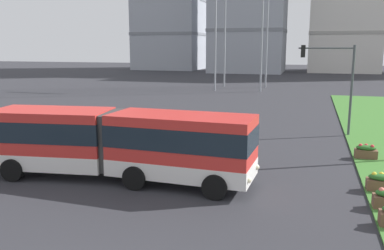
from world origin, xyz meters
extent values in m
cube|color=red|center=(0.22, 9.71, 1.73)|extent=(6.10, 2.76, 2.55)
cube|color=silver|center=(0.22, 9.71, 0.80)|extent=(6.13, 2.78, 0.70)
cube|color=#19232D|center=(0.22, 9.71, 2.15)|extent=(6.15, 2.80, 0.90)
cube|color=red|center=(-5.85, 9.45, 1.73)|extent=(5.48, 3.14, 2.55)
cube|color=silver|center=(-5.85, 9.45, 0.80)|extent=(5.50, 3.16, 0.70)
cube|color=#19232D|center=(-5.85, 9.45, 2.15)|extent=(5.52, 3.18, 0.90)
cylinder|color=#383838|center=(-2.78, 9.84, 1.72)|extent=(2.40, 2.40, 2.45)
cylinder|color=black|center=(2.07, 10.88, 0.50)|extent=(1.01, 0.32, 1.00)
cylinder|color=black|center=(1.96, 8.38, 0.50)|extent=(1.01, 0.32, 1.00)
cylinder|color=black|center=(-1.32, 11.03, 0.50)|extent=(1.01, 0.32, 1.00)
cylinder|color=black|center=(-1.43, 8.53, 0.50)|extent=(1.01, 0.32, 1.00)
cylinder|color=black|center=(-7.30, 10.52, 0.50)|extent=(1.03, 0.40, 1.00)
cylinder|color=black|center=(-6.98, 8.04, 0.50)|extent=(1.03, 0.40, 1.00)
sphere|color=#F9EFC6|center=(3.28, 10.48, 0.80)|extent=(0.24, 0.24, 0.24)
sphere|color=#F9EFC6|center=(3.20, 8.68, 0.80)|extent=(0.24, 0.24, 0.24)
sphere|color=#EF7566|center=(7.92, 9.14, 0.72)|extent=(0.20, 0.20, 0.20)
cube|color=brown|center=(8.20, 11.07, 0.30)|extent=(1.10, 0.56, 0.44)
ellipsoid|color=#2D6B28|center=(8.20, 11.07, 0.62)|extent=(0.99, 0.50, 0.28)
sphere|color=yellow|center=(7.92, 11.07, 0.72)|extent=(0.20, 0.20, 0.20)
sphere|color=yellow|center=(8.20, 11.15, 0.72)|extent=(0.20, 0.20, 0.20)
cube|color=brown|center=(8.20, 16.14, 0.30)|extent=(1.10, 0.56, 0.44)
ellipsoid|color=#2D6B28|center=(8.20, 16.14, 0.62)|extent=(0.99, 0.50, 0.28)
sphere|color=red|center=(7.92, 16.14, 0.72)|extent=(0.20, 0.20, 0.20)
sphere|color=red|center=(8.20, 16.22, 0.72)|extent=(0.20, 0.20, 0.20)
sphere|color=red|center=(8.48, 16.08, 0.72)|extent=(0.20, 0.20, 0.20)
cylinder|color=#474C51|center=(7.80, 22.00, 2.93)|extent=(0.16, 0.16, 5.87)
cylinder|color=#474C51|center=(6.08, 22.00, 5.67)|extent=(3.43, 0.10, 0.10)
cube|color=black|center=(4.67, 22.00, 5.47)|extent=(0.28, 0.28, 0.80)
sphere|color=red|center=(4.67, 22.00, 5.72)|extent=(0.16, 0.16, 0.16)
sphere|color=yellow|center=(4.67, 22.00, 5.46)|extent=(0.16, 0.16, 0.16)
sphere|color=green|center=(4.67, 22.00, 5.20)|extent=(0.16, 0.16, 0.16)
cube|color=gray|center=(-30.00, 95.36, 8.82)|extent=(16.05, 15.96, 0.70)
cube|color=gray|center=(-30.00, 95.36, 17.30)|extent=(16.05, 15.96, 0.70)
cube|color=gray|center=(-8.93, 87.94, 9.19)|extent=(16.20, 14.62, 0.70)
cube|color=#A4A099|center=(11.79, 96.07, 8.66)|extent=(15.34, 16.51, 0.70)
camera|label=1|loc=(5.30, -6.16, 5.78)|focal=38.35mm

